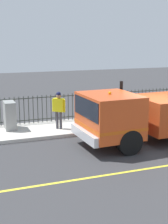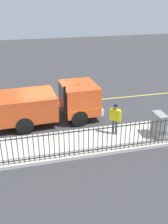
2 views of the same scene
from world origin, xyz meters
name	(u,v)px [view 2 (image 2 of 2)]	position (x,y,z in m)	size (l,w,h in m)	color
ground_plane	(45,120)	(0.00, 0.00, 0.00)	(60.22, 60.22, 0.00)	#38383A
sidewalk_slab	(52,147)	(3.20, 0.00, 0.08)	(2.54, 27.37, 0.16)	beige
lane_marking	(41,105)	(-2.31, 0.00, 0.00)	(0.12, 24.64, 0.01)	yellow
work_truck	(51,102)	(0.24, 0.41, 1.23)	(2.70, 6.48, 2.45)	#D84C1E
worker_standing	(115,116)	(2.89, 3.37, 1.21)	(0.47, 0.52, 1.72)	yellow
iron_fence	(54,145)	(4.35, 0.00, 0.84)	(0.04, 23.30, 1.35)	#2D332D
utility_cabinet	(159,125)	(3.64, 5.48, 0.80)	(0.90, 0.48, 1.27)	gray
traffic_cone	(38,103)	(-1.84, -0.22, 0.37)	(0.51, 0.51, 0.73)	orange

